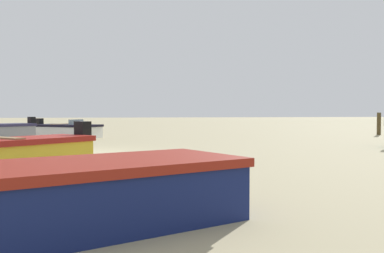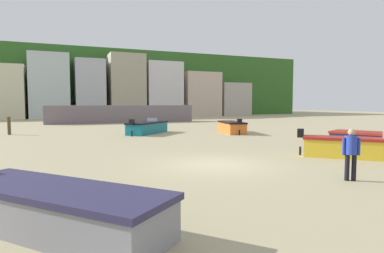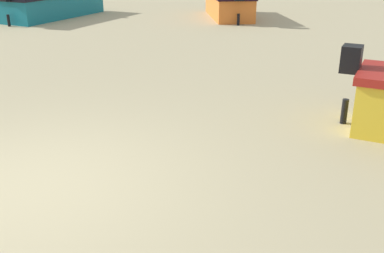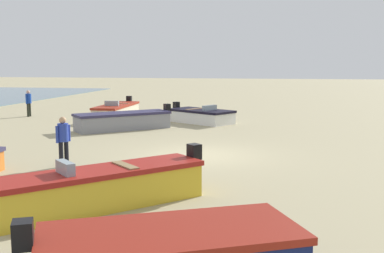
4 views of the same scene
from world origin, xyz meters
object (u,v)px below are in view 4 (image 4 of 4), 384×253
(boat_grey_3, at_px, (123,121))
(boat_cream_5, at_px, (117,112))
(boat_yellow_2, at_px, (103,188))
(boat_white_7, at_px, (201,116))
(beach_walker_foreground, at_px, (63,137))
(beach_walker_distant, at_px, (29,101))

(boat_grey_3, height_order, boat_cream_5, boat_cream_5)
(boat_yellow_2, xyz_separation_m, boat_cream_5, (-16.47, -5.44, -0.02))
(boat_grey_3, height_order, boat_white_7, boat_grey_3)
(beach_walker_foreground, bearing_deg, boat_yellow_2, 67.01)
(boat_cream_5, height_order, beach_walker_foreground, beach_walker_foreground)
(boat_white_7, bearing_deg, beach_walker_foreground, 20.69)
(boat_yellow_2, distance_m, boat_grey_3, 12.92)
(beach_walker_distant, bearing_deg, boat_yellow_2, -143.59)
(boat_grey_3, xyz_separation_m, boat_cream_5, (-4.08, -1.76, 0.01))
(boat_yellow_2, bearing_deg, beach_walker_distant, -11.91)
(boat_grey_3, bearing_deg, boat_yellow_2, 155.55)
(beach_walker_distant, bearing_deg, boat_grey_3, -117.67)
(beach_walker_foreground, distance_m, beach_walker_distant, 15.40)
(boat_yellow_2, xyz_separation_m, beach_walker_foreground, (-3.91, -2.81, 0.48))
(boat_yellow_2, distance_m, beach_walker_distant, 20.22)
(boat_white_7, relative_size, beach_walker_distant, 2.47)
(boat_grey_3, distance_m, boat_cream_5, 4.44)
(boat_white_7, height_order, beach_walker_foreground, beach_walker_foreground)
(boat_yellow_2, height_order, beach_walker_foreground, beach_walker_foreground)
(boat_yellow_2, bearing_deg, boat_cream_5, -27.38)
(boat_cream_5, height_order, boat_white_7, boat_cream_5)
(boat_yellow_2, relative_size, boat_grey_3, 0.98)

